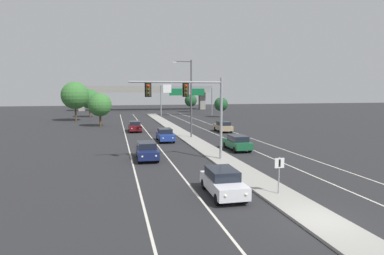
{
  "coord_description": "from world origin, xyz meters",
  "views": [
    {
      "loc": [
        -9.39,
        -13.05,
        6.23
      ],
      "look_at": [
        -3.2,
        12.92,
        3.2
      ],
      "focal_mm": 30.45,
      "sensor_mm": 36.0,
      "label": 1
    }
  ],
  "objects_px": {
    "car_oncoming_blue": "(165,135)",
    "car_receding_tan": "(223,126)",
    "car_oncoming_darkred": "(135,126)",
    "tree_far_right_b": "(191,101)",
    "tree_far_left_c": "(75,95)",
    "highway_sign_gantry": "(187,91)",
    "tree_far_left_a": "(90,99)",
    "street_lamp_median": "(190,94)",
    "car_oncoming_navy": "(147,150)",
    "car_receding_green": "(237,142)",
    "tree_far_left_b": "(100,105)",
    "tree_far_right_a": "(221,104)",
    "median_sign_post": "(279,170)",
    "car_oncoming_white": "(223,182)",
    "overhead_signal_mast": "(192,101)"
  },
  "relations": [
    {
      "from": "median_sign_post",
      "to": "car_oncoming_white",
      "type": "bearing_deg",
      "value": 164.03
    },
    {
      "from": "car_oncoming_blue",
      "to": "car_receding_green",
      "type": "height_order",
      "value": "same"
    },
    {
      "from": "car_oncoming_white",
      "to": "tree_far_left_c",
      "type": "xyz_separation_m",
      "value": [
        -13.97,
        52.49,
        4.43
      ]
    },
    {
      "from": "tree_far_right_a",
      "to": "tree_far_right_b",
      "type": "xyz_separation_m",
      "value": [
        -2.68,
        19.75,
        0.31
      ]
    },
    {
      "from": "tree_far_right_b",
      "to": "tree_far_left_a",
      "type": "bearing_deg",
      "value": -155.33
    },
    {
      "from": "tree_far_left_a",
      "to": "tree_far_right_b",
      "type": "bearing_deg",
      "value": 24.67
    },
    {
      "from": "car_oncoming_white",
      "to": "tree_far_left_c",
      "type": "bearing_deg",
      "value": 104.9
    },
    {
      "from": "tree_far_right_b",
      "to": "car_oncoming_white",
      "type": "bearing_deg",
      "value": -101.75
    },
    {
      "from": "car_oncoming_navy",
      "to": "car_oncoming_blue",
      "type": "distance_m",
      "value": 10.63
    },
    {
      "from": "car_oncoming_white",
      "to": "tree_far_right_a",
      "type": "height_order",
      "value": "tree_far_right_a"
    },
    {
      "from": "median_sign_post",
      "to": "tree_far_right_a",
      "type": "bearing_deg",
      "value": 74.92
    },
    {
      "from": "car_oncoming_darkred",
      "to": "tree_far_right_a",
      "type": "relative_size",
      "value": 0.96
    },
    {
      "from": "car_oncoming_white",
      "to": "highway_sign_gantry",
      "type": "height_order",
      "value": "highway_sign_gantry"
    },
    {
      "from": "street_lamp_median",
      "to": "tree_far_right_a",
      "type": "bearing_deg",
      "value": 64.74
    },
    {
      "from": "tree_far_right_a",
      "to": "tree_far_left_a",
      "type": "height_order",
      "value": "tree_far_left_a"
    },
    {
      "from": "tree_far_left_c",
      "to": "car_receding_tan",
      "type": "bearing_deg",
      "value": -44.86
    },
    {
      "from": "street_lamp_median",
      "to": "tree_far_left_b",
      "type": "distance_m",
      "value": 21.11
    },
    {
      "from": "tree_far_right_b",
      "to": "tree_far_left_a",
      "type": "distance_m",
      "value": 30.09
    },
    {
      "from": "car_receding_tan",
      "to": "tree_far_left_c",
      "type": "xyz_separation_m",
      "value": [
        -23.82,
        23.7,
        4.43
      ]
    },
    {
      "from": "tree_far_left_c",
      "to": "tree_far_right_a",
      "type": "relative_size",
      "value": 1.72
    },
    {
      "from": "car_oncoming_navy",
      "to": "tree_far_right_b",
      "type": "xyz_separation_m",
      "value": [
        18.91,
        63.21,
        2.53
      ]
    },
    {
      "from": "street_lamp_median",
      "to": "car_oncoming_navy",
      "type": "distance_m",
      "value": 14.65
    },
    {
      "from": "median_sign_post",
      "to": "car_oncoming_navy",
      "type": "relative_size",
      "value": 0.49
    },
    {
      "from": "street_lamp_median",
      "to": "car_receding_tan",
      "type": "xyz_separation_m",
      "value": [
        6.5,
        5.43,
        -4.97
      ]
    },
    {
      "from": "tree_far_left_b",
      "to": "tree_far_left_a",
      "type": "height_order",
      "value": "tree_far_left_a"
    },
    {
      "from": "car_oncoming_darkred",
      "to": "tree_far_right_b",
      "type": "xyz_separation_m",
      "value": [
        18.72,
        42.45,
        2.53
      ]
    },
    {
      "from": "car_oncoming_blue",
      "to": "highway_sign_gantry",
      "type": "distance_m",
      "value": 41.76
    },
    {
      "from": "car_receding_green",
      "to": "tree_far_left_b",
      "type": "distance_m",
      "value": 30.86
    },
    {
      "from": "car_oncoming_white",
      "to": "car_oncoming_navy",
      "type": "xyz_separation_m",
      "value": [
        -3.4,
        11.34,
        0.0
      ]
    },
    {
      "from": "car_receding_green",
      "to": "tree_far_left_b",
      "type": "xyz_separation_m",
      "value": [
        -14.92,
        26.84,
        2.97
      ]
    },
    {
      "from": "street_lamp_median",
      "to": "median_sign_post",
      "type": "bearing_deg",
      "value": -90.41
    },
    {
      "from": "car_oncoming_darkred",
      "to": "car_receding_green",
      "type": "bearing_deg",
      "value": -62.59
    },
    {
      "from": "car_receding_tan",
      "to": "tree_far_left_b",
      "type": "relative_size",
      "value": 0.77
    },
    {
      "from": "overhead_signal_mast",
      "to": "median_sign_post",
      "type": "relative_size",
      "value": 3.71
    },
    {
      "from": "car_oncoming_darkred",
      "to": "tree_far_left_a",
      "type": "xyz_separation_m",
      "value": [
        -8.6,
        29.9,
        3.47
      ]
    },
    {
      "from": "car_oncoming_navy",
      "to": "tree_far_left_b",
      "type": "distance_m",
      "value": 29.9
    },
    {
      "from": "car_oncoming_blue",
      "to": "car_receding_tan",
      "type": "bearing_deg",
      "value": 36.09
    },
    {
      "from": "car_receding_tan",
      "to": "tree_far_left_c",
      "type": "bearing_deg",
      "value": 135.14
    },
    {
      "from": "car_receding_tan",
      "to": "tree_far_left_a",
      "type": "relative_size",
      "value": 0.68
    },
    {
      "from": "car_receding_tan",
      "to": "tree_far_left_a",
      "type": "distance_m",
      "value": 39.81
    },
    {
      "from": "car_oncoming_blue",
      "to": "tree_far_left_b",
      "type": "bearing_deg",
      "value": 113.81
    },
    {
      "from": "overhead_signal_mast",
      "to": "car_oncoming_darkred",
      "type": "relative_size",
      "value": 1.82
    },
    {
      "from": "median_sign_post",
      "to": "car_receding_tan",
      "type": "xyz_separation_m",
      "value": [
        6.67,
        29.7,
        -0.77
      ]
    },
    {
      "from": "median_sign_post",
      "to": "tree_far_left_c",
      "type": "distance_m",
      "value": 56.2
    },
    {
      "from": "car_oncoming_darkred",
      "to": "highway_sign_gantry",
      "type": "bearing_deg",
      "value": 63.33
    },
    {
      "from": "overhead_signal_mast",
      "to": "car_receding_green",
      "type": "distance_m",
      "value": 8.63
    },
    {
      "from": "car_oncoming_white",
      "to": "highway_sign_gantry",
      "type": "distance_m",
      "value": 62.52
    },
    {
      "from": "tree_far_left_c",
      "to": "car_oncoming_white",
      "type": "bearing_deg",
      "value": -75.1
    },
    {
      "from": "street_lamp_median",
      "to": "car_oncoming_darkred",
      "type": "distance_m",
      "value": 12.02
    },
    {
      "from": "tree_far_left_b",
      "to": "tree_far_right_b",
      "type": "xyz_separation_m",
      "value": [
        24.14,
        33.93,
        -0.44
      ]
    }
  ]
}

